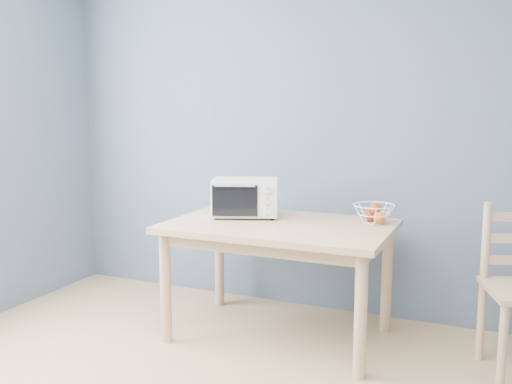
% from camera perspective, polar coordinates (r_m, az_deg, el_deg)
% --- Properties ---
extents(room, '(4.01, 4.51, 2.61)m').
position_cam_1_polar(room, '(2.12, -13.64, 3.22)').
color(room, tan).
rests_on(room, ground).
extents(dining_table, '(1.40, 0.90, 0.75)m').
position_cam_1_polar(dining_table, '(3.64, 2.33, -4.70)').
color(dining_table, tan).
rests_on(dining_table, ground).
extents(toaster_oven, '(0.51, 0.44, 0.26)m').
position_cam_1_polar(toaster_oven, '(3.81, -1.34, -0.49)').
color(toaster_oven, beige).
rests_on(toaster_oven, dining_table).
extents(fruit_basket, '(0.33, 0.33, 0.13)m').
position_cam_1_polar(fruit_basket, '(3.68, 11.76, -2.07)').
color(fruit_basket, white).
rests_on(fruit_basket, dining_table).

